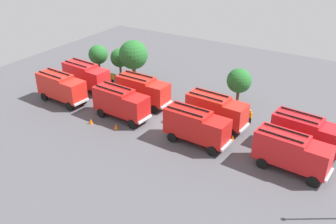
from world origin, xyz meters
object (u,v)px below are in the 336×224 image
object	(u,v)px
traffic_cone_1	(91,121)
fire_truck_0	(61,87)
firefighter_0	(87,72)
tree_2	(133,55)
tree_3	(239,81)
fire_truck_1	(121,102)
fire_truck_3	(292,151)
fire_truck_7	(307,132)
firefighter_2	(250,116)
fire_truck_6	(216,110)
firefighter_3	(112,78)
fire_truck_5	(143,90)
fire_truck_4	(86,75)
firefighter_4	(195,98)
fire_truck_2	(196,126)
traffic_cone_2	(116,126)
tree_0	(98,55)
traffic_cone_0	(233,138)
firefighter_1	(120,87)
tree_1	(120,58)

from	to	relation	value
traffic_cone_1	fire_truck_0	bearing A→B (deg)	160.12
firefighter_0	tree_2	distance (m)	8.44
firefighter_0	tree_3	size ratio (longest dim) A/B	0.33
fire_truck_1	traffic_cone_1	size ratio (longest dim) A/B	10.83
fire_truck_3	fire_truck_7	size ratio (longest dim) A/B	1.00
firefighter_2	traffic_cone_1	xyz separation A→B (m)	(-16.01, -9.94, -0.62)
fire_truck_6	firefighter_3	size ratio (longest dim) A/B	4.21
fire_truck_5	fire_truck_7	xyz separation A→B (m)	(20.55, -0.10, 0.00)
fire_truck_1	fire_truck_4	world-z (taller)	same
fire_truck_6	firefighter_4	world-z (taller)	fire_truck_6
fire_truck_0	fire_truck_2	bearing A→B (deg)	4.27
fire_truck_7	traffic_cone_2	bearing A→B (deg)	-155.59
fire_truck_3	fire_truck_5	xyz separation A→B (m)	(-20.21, 4.45, 0.00)
firefighter_0	firefighter_3	xyz separation A→B (m)	(4.92, 0.10, 0.07)
firefighter_3	traffic_cone_2	xyz separation A→B (m)	(8.73, -10.12, -0.65)
fire_truck_5	traffic_cone_1	xyz separation A→B (m)	(-2.36, -7.46, -1.81)
fire_truck_4	fire_truck_7	world-z (taller)	same
firefighter_3	firefighter_4	xyz separation A→B (m)	(13.58, 0.23, 0.02)
firefighter_4	tree_0	world-z (taller)	tree_0
fire_truck_1	tree_0	xyz separation A→B (m)	(-12.13, 10.02, 0.93)
fire_truck_7	tree_3	world-z (taller)	tree_3
fire_truck_4	firefighter_0	xyz separation A→B (m)	(-3.04, 3.28, -1.25)
traffic_cone_0	firefighter_3	bearing A→B (deg)	165.76
tree_3	tree_2	bearing A→B (deg)	-175.32
fire_truck_5	traffic_cone_0	xyz separation A→B (m)	(13.42, -2.12, -1.85)
fire_truck_6	firefighter_3	bearing A→B (deg)	172.65
fire_truck_5	traffic_cone_1	bearing A→B (deg)	-105.94
firefighter_3	traffic_cone_1	size ratio (longest dim) A/B	2.58
firefighter_0	firefighter_4	world-z (taller)	firefighter_4
fire_truck_6	fire_truck_7	distance (m)	10.08
fire_truck_3	fire_truck_5	bearing A→B (deg)	172.05
fire_truck_1	firefighter_1	xyz separation A→B (m)	(-4.65, 5.70, -1.17)
fire_truck_0	traffic_cone_1	bearing A→B (deg)	-15.83
firefighter_2	tree_3	bearing A→B (deg)	-119.74
fire_truck_4	tree_0	distance (m)	6.34
fire_truck_6	firefighter_0	bearing A→B (deg)	175.21
fire_truck_4	tree_0	world-z (taller)	tree_0
fire_truck_6	firefighter_1	size ratio (longest dim) A/B	4.21
fire_truck_3	tree_0	xyz separation A→B (m)	(-32.45, 10.03, 0.93)
fire_truck_6	traffic_cone_2	distance (m)	11.68
fire_truck_5	fire_truck_6	bearing A→B (deg)	-0.13
tree_0	fire_truck_0	bearing A→B (deg)	-75.80
fire_truck_6	tree_0	bearing A→B (deg)	169.17
fire_truck_1	firefighter_4	xyz separation A→B (m)	(5.93, 7.93, -1.15)
fire_truck_3	traffic_cone_0	bearing A→B (deg)	165.53
fire_truck_4	firefighter_0	size ratio (longest dim) A/B	4.53
fire_truck_3	firefighter_2	world-z (taller)	fire_truck_3
fire_truck_2	firefighter_4	bearing A→B (deg)	120.40
firefighter_1	tree_1	world-z (taller)	tree_1
fire_truck_6	tree_1	world-z (taller)	tree_1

